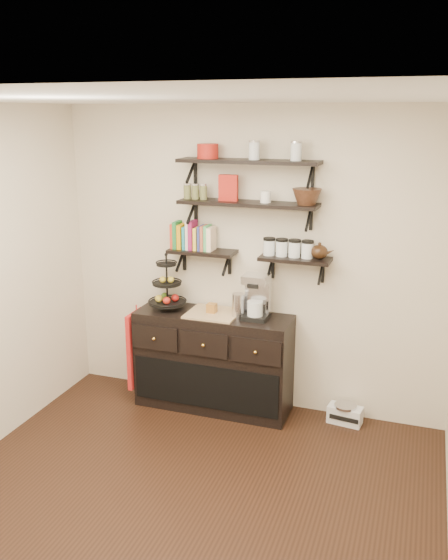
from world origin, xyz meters
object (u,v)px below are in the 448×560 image
sideboard (213,361)px  coffee_maker (257,297)px  fruit_stand (168,291)px  radio (345,414)px

sideboard → coffee_maker: 0.75m
sideboard → fruit_stand: size_ratio=2.81×
coffee_maker → sideboard: bearing=-175.3°
fruit_stand → radio: size_ratio=1.62×
sideboard → fruit_stand: 0.76m
sideboard → radio: size_ratio=4.54×
fruit_stand → coffee_maker: fruit_stand is taller
sideboard → radio: 1.25m
sideboard → coffee_maker: size_ratio=3.53×
sideboard → radio: bearing=3.8°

